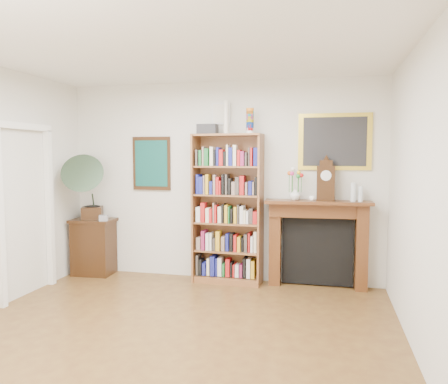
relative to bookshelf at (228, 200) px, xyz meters
name	(u,v)px	position (x,y,z in m)	size (l,w,h in m)	color
room	(153,199)	(-0.13, -2.31, 0.25)	(4.51, 5.01, 2.81)	#533219
door_casing	(26,196)	(-2.34, -1.11, 0.11)	(0.08, 1.02, 2.17)	white
teal_poster	(152,163)	(-1.18, 0.17, 0.50)	(0.58, 0.04, 0.78)	black
small_picture	(221,114)	(-0.13, 0.17, 1.20)	(0.26, 0.04, 0.30)	white
gilt_painting	(335,142)	(1.42, 0.17, 0.80)	(0.95, 0.04, 0.75)	gold
bookshelf	(228,200)	(0.00, 0.00, 0.00)	(0.96, 0.38, 2.37)	brown
side_cabinet	(94,247)	(-2.03, -0.05, -0.74)	(0.61, 0.44, 0.83)	black
fireplace	(317,236)	(1.22, 0.09, -0.46)	(1.40, 0.39, 1.17)	#43230F
gramophone	(86,183)	(-2.07, -0.17, 0.21)	(0.81, 0.89, 0.95)	black
cd_stack	(103,218)	(-1.80, -0.16, -0.28)	(0.12, 0.12, 0.08)	#A6A5B1
mantel_clock	(326,181)	(1.31, 0.05, 0.28)	(0.23, 0.14, 0.53)	black
flower_vase	(295,194)	(0.92, 0.04, 0.10)	(0.15, 0.15, 0.16)	silver
teacup	(312,198)	(1.14, -0.01, 0.05)	(0.08, 0.08, 0.07)	white
bottle_left	(353,192)	(1.66, 0.04, 0.14)	(0.07, 0.07, 0.24)	silver
bottle_right	(361,194)	(1.76, 0.04, 0.12)	(0.06, 0.06, 0.20)	silver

